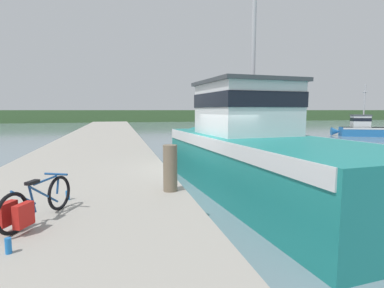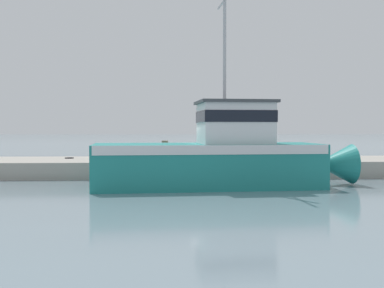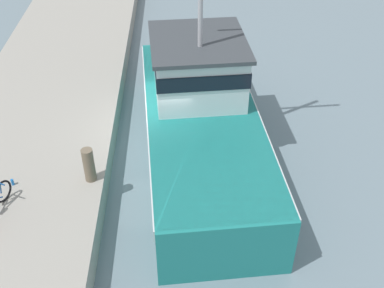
# 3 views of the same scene
# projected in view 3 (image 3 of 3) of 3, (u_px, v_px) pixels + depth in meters

# --- Properties ---
(ground_plane) EXTENTS (320.00, 320.00, 0.00)m
(ground_plane) POSITION_uv_depth(u_px,v_px,m) (153.00, 148.00, 15.97)
(ground_plane) COLOR gray
(dock_pier) EXTENTS (5.14, 80.00, 0.83)m
(dock_pier) POSITION_uv_depth(u_px,v_px,m) (35.00, 141.00, 15.62)
(dock_pier) COLOR #A39E93
(dock_pier) RESTS_ON ground_plane
(fishing_boat_main) EXTENTS (4.08, 11.26, 9.23)m
(fishing_boat_main) POSITION_uv_depth(u_px,v_px,m) (200.00, 115.00, 15.11)
(fishing_boat_main) COLOR teal
(fishing_boat_main) RESTS_ON ground_plane
(mooring_post) EXTENTS (0.32, 0.32, 1.04)m
(mooring_post) POSITION_uv_depth(u_px,v_px,m) (89.00, 165.00, 13.20)
(mooring_post) COLOR #756651
(mooring_post) RESTS_ON dock_pier
(water_bottle_on_curb) EXTENTS (0.08, 0.08, 0.19)m
(water_bottle_on_curb) POSITION_uv_depth(u_px,v_px,m) (12.00, 182.00, 13.27)
(water_bottle_on_curb) COLOR blue
(water_bottle_on_curb) RESTS_ON dock_pier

